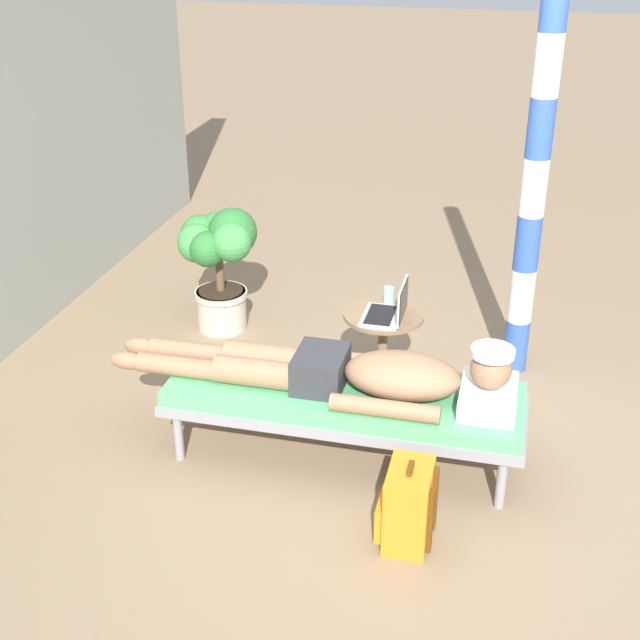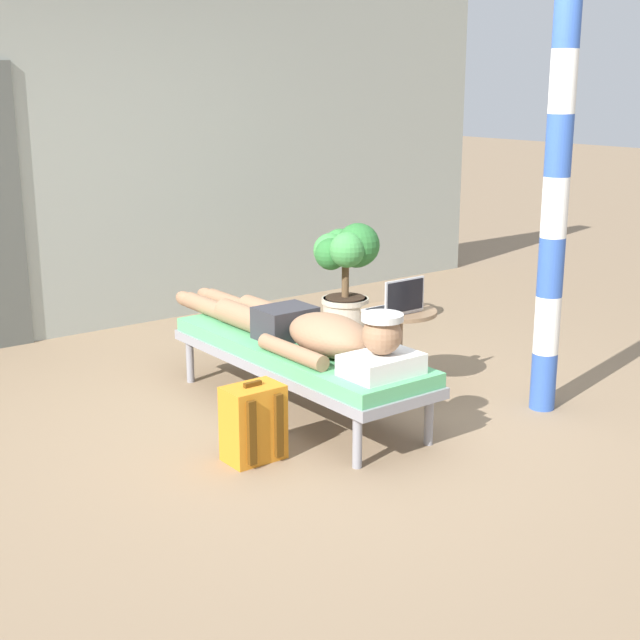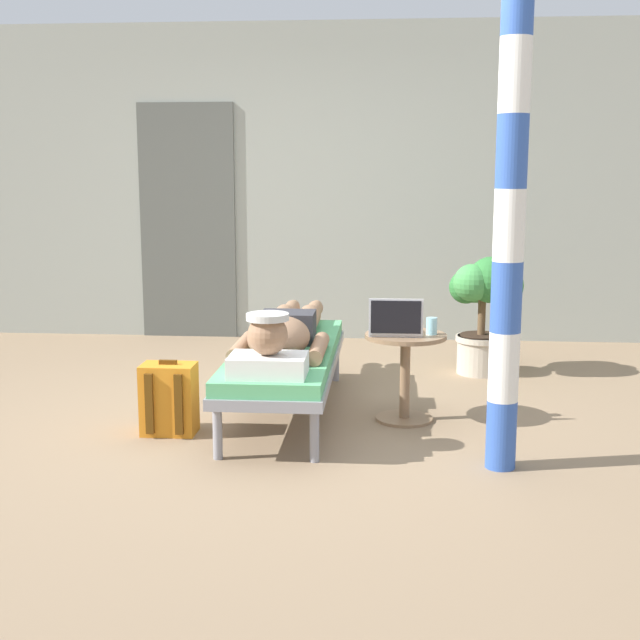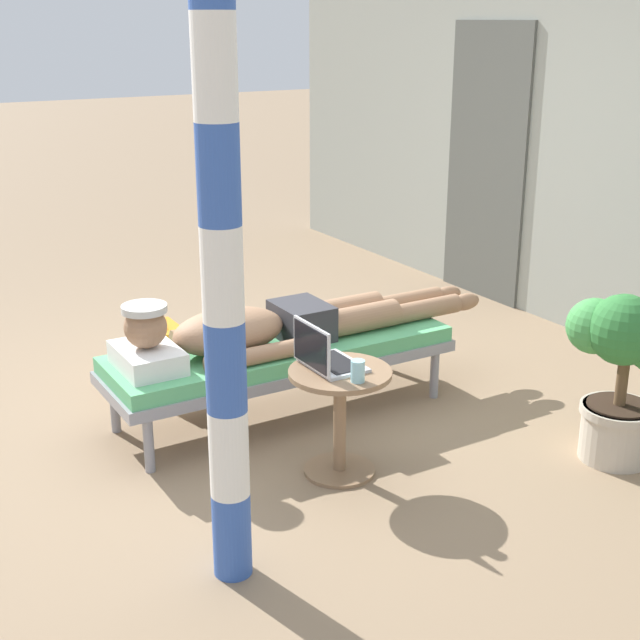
# 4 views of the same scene
# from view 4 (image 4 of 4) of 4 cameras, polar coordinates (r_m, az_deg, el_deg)

# --- Properties ---
(ground_plane) EXTENTS (40.00, 40.00, 0.00)m
(ground_plane) POSITION_cam_4_polar(r_m,az_deg,el_deg) (4.86, -4.84, -6.05)
(ground_plane) COLOR #8C7256
(house_wall_back) EXTENTS (7.60, 0.20, 2.70)m
(house_wall_back) POSITION_cam_4_polar(r_m,az_deg,el_deg) (6.03, 19.04, 11.28)
(house_wall_back) COLOR #999E93
(house_wall_back) RESTS_ON ground
(house_door_panel) EXTENTS (0.84, 0.03, 2.04)m
(house_door_panel) POSITION_cam_4_polar(r_m,az_deg,el_deg) (6.80, 10.72, 9.92)
(house_door_panel) COLOR #545651
(house_door_panel) RESTS_ON ground
(lounge_chair) EXTENTS (0.60, 1.90, 0.42)m
(lounge_chair) POSITION_cam_4_polar(r_m,az_deg,el_deg) (4.72, -2.54, -2.25)
(lounge_chair) COLOR gray
(lounge_chair) RESTS_ON ground
(person_reclining) EXTENTS (0.53, 2.17, 0.33)m
(person_reclining) POSITION_cam_4_polar(r_m,az_deg,el_deg) (4.63, -3.35, -0.41)
(person_reclining) COLOR white
(person_reclining) RESTS_ON lounge_chair
(side_table) EXTENTS (0.48, 0.48, 0.52)m
(side_table) POSITION_cam_4_polar(r_m,az_deg,el_deg) (4.10, 1.29, -5.44)
(side_table) COLOR #8C6B4C
(side_table) RESTS_ON ground
(laptop) EXTENTS (0.31, 0.24, 0.23)m
(laptop) POSITION_cam_4_polar(r_m,az_deg,el_deg) (4.04, 0.25, -2.38)
(laptop) COLOR silver
(laptop) RESTS_ON side_table
(drink_glass) EXTENTS (0.06, 0.06, 0.10)m
(drink_glass) POSITION_cam_4_polar(r_m,az_deg,el_deg) (3.90, 2.46, -3.32)
(drink_glass) COLOR #99D8E5
(drink_glass) RESTS_ON side_table
(backpack) EXTENTS (0.30, 0.26, 0.42)m
(backpack) POSITION_cam_4_polar(r_m,az_deg,el_deg) (5.13, -10.08, -2.56)
(backpack) COLOR orange
(backpack) RESTS_ON ground
(potted_plant) EXTENTS (0.54, 0.55, 0.87)m
(potted_plant) POSITION_cam_4_polar(r_m,az_deg,el_deg) (4.40, 19.42, -2.09)
(potted_plant) COLOR #BFB29E
(potted_plant) RESTS_ON ground
(porch_post) EXTENTS (0.15, 0.15, 2.42)m
(porch_post) POSITION_cam_4_polar(r_m,az_deg,el_deg) (3.07, -6.35, 2.97)
(porch_post) COLOR #3359B2
(porch_post) RESTS_ON ground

